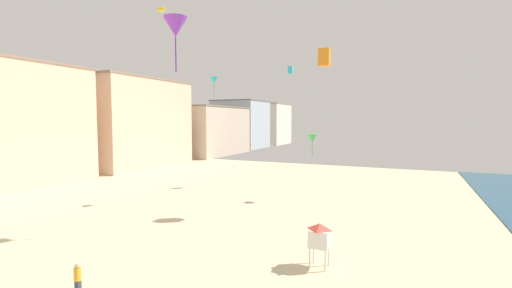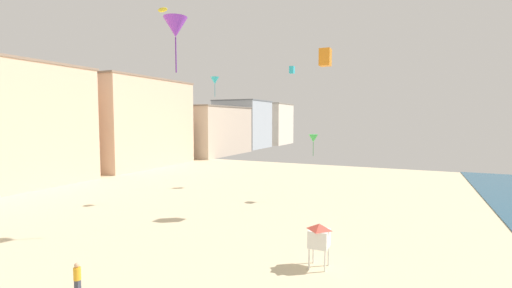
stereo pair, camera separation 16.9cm
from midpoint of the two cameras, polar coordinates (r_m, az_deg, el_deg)
The scene contains 12 objects.
boardwalk_hotel_mid at distance 66.59m, azimuth -19.43°, elevation 3.30°, with size 11.10×20.75×15.61m.
boardwalk_hotel_far at distance 84.90m, azimuth -8.63°, elevation 2.22°, with size 14.99×21.39×11.48m.
boardwalk_hotel_distant at distance 102.41m, azimuth -2.55°, elevation 3.25°, with size 13.15×14.39×13.85m.
boardwalk_hotel_furthest at distance 118.66m, azimuth 1.32°, elevation 3.32°, with size 14.80×14.99×13.64m.
kite_flyer at distance 19.75m, azimuth -27.39°, elevation -18.89°, with size 0.34×0.34×1.64m.
lifeguard_stand at distance 20.84m, azimuth 10.13°, elevation -14.55°, with size 1.10×1.10×2.55m.
kite_yellow_parafoil at distance 42.27m, azimuth -15.35°, elevation 20.45°, with size 1.29×0.36×0.50m.
kite_orange_box at distance 32.24m, azimuth 11.00°, elevation 13.74°, with size 0.96×0.96×1.50m.
kite_purple_delta at distance 23.75m, azimuth -13.26°, elevation 18.12°, with size 1.52×1.52×3.46m.
kite_cyan_delta at distance 36.32m, azimuth -7.05°, elevation 10.28°, with size 0.89×0.89×2.02m.
kite_cyan_box at distance 45.56m, azimuth 5.58°, elevation 11.98°, with size 0.58×0.58×0.91m.
kite_green_delta at distance 36.67m, azimuth 9.08°, elevation 0.92°, with size 0.99×0.99×2.25m.
Camera 1 is at (15.95, -3.44, 8.49)m, focal length 24.44 mm.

